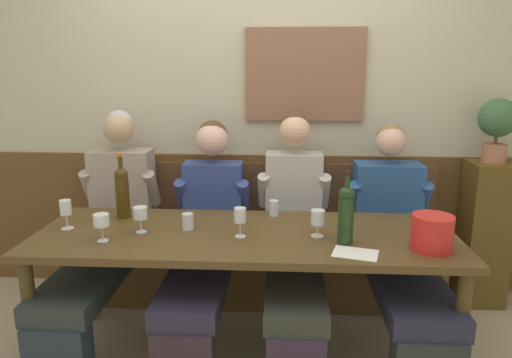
{
  "coord_description": "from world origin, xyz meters",
  "views": [
    {
      "loc": [
        0.2,
        -2.23,
        1.61
      ],
      "look_at": [
        0.04,
        0.45,
        0.96
      ],
      "focal_mm": 32.84,
      "sensor_mm": 36.0,
      "label": 1
    }
  ],
  "objects_px": {
    "wine_bottle_clear_water": "(122,191)",
    "potted_plant": "(498,123)",
    "water_tumbler_center": "(188,222)",
    "person_center_left_seat": "(107,224)",
    "wine_glass_mid_left": "(318,218)",
    "ice_bucket": "(432,233)",
    "wine_glass_mid_right": "(101,221)",
    "person_left_seat": "(397,238)",
    "wall_bench": "(253,260)",
    "wine_glass_right_end": "(240,217)",
    "wine_bottle_green_tall": "(346,213)",
    "water_tumbler_left": "(274,208)",
    "dining_table": "(245,246)",
    "person_center_right_seat": "(294,228)",
    "wine_glass_left_end": "(66,209)",
    "wine_glass_center_rear": "(140,214)",
    "person_right_seat": "(206,232)"
  },
  "relations": [
    {
      "from": "wall_bench",
      "to": "person_center_left_seat",
      "type": "height_order",
      "value": "person_center_left_seat"
    },
    {
      "from": "wine_glass_mid_left",
      "to": "potted_plant",
      "type": "relative_size",
      "value": 0.34
    },
    {
      "from": "person_left_seat",
      "to": "wall_bench",
      "type": "bearing_deg",
      "value": 158.06
    },
    {
      "from": "wine_bottle_clear_water",
      "to": "water_tumbler_left",
      "type": "xyz_separation_m",
      "value": [
        0.89,
        0.09,
        -0.12
      ]
    },
    {
      "from": "person_left_seat",
      "to": "water_tumbler_left",
      "type": "relative_size",
      "value": 13.26
    },
    {
      "from": "wine_glass_right_end",
      "to": "water_tumbler_left",
      "type": "xyz_separation_m",
      "value": [
        0.17,
        0.37,
        -0.06
      ]
    },
    {
      "from": "person_center_right_seat",
      "to": "wine_glass_mid_left",
      "type": "relative_size",
      "value": 9.2
    },
    {
      "from": "water_tumbler_center",
      "to": "ice_bucket",
      "type": "bearing_deg",
      "value": -9.85
    },
    {
      "from": "wine_glass_center_rear",
      "to": "wine_glass_right_end",
      "type": "relative_size",
      "value": 0.89
    },
    {
      "from": "ice_bucket",
      "to": "wine_glass_mid_right",
      "type": "distance_m",
      "value": 1.64
    },
    {
      "from": "wine_bottle_clear_water",
      "to": "potted_plant",
      "type": "relative_size",
      "value": 0.93
    },
    {
      "from": "person_right_seat",
      "to": "dining_table",
      "type": "bearing_deg",
      "value": -49.43
    },
    {
      "from": "ice_bucket",
      "to": "wine_bottle_green_tall",
      "type": "xyz_separation_m",
      "value": [
        -0.41,
        0.07,
        0.07
      ]
    },
    {
      "from": "dining_table",
      "to": "water_tumbler_center",
      "type": "distance_m",
      "value": 0.34
    },
    {
      "from": "wine_bottle_green_tall",
      "to": "potted_plant",
      "type": "height_order",
      "value": "potted_plant"
    },
    {
      "from": "person_center_right_seat",
      "to": "wine_glass_mid_right",
      "type": "height_order",
      "value": "person_center_right_seat"
    },
    {
      "from": "wall_bench",
      "to": "water_tumbler_left",
      "type": "bearing_deg",
      "value": -68.68
    },
    {
      "from": "wall_bench",
      "to": "person_left_seat",
      "type": "xyz_separation_m",
      "value": [
        0.89,
        -0.36,
        0.32
      ]
    },
    {
      "from": "wine_glass_mid_left",
      "to": "person_center_left_seat",
      "type": "bearing_deg",
      "value": 163.4
    },
    {
      "from": "person_left_seat",
      "to": "wine_glass_right_end",
      "type": "height_order",
      "value": "person_left_seat"
    },
    {
      "from": "wall_bench",
      "to": "wine_glass_center_rear",
      "type": "xyz_separation_m",
      "value": [
        -0.56,
        -0.71,
        0.56
      ]
    },
    {
      "from": "person_right_seat",
      "to": "person_center_left_seat",
      "type": "bearing_deg",
      "value": 177.01
    },
    {
      "from": "wine_glass_mid_left",
      "to": "water_tumbler_left",
      "type": "distance_m",
      "value": 0.41
    },
    {
      "from": "person_center_right_seat",
      "to": "ice_bucket",
      "type": "height_order",
      "value": "person_center_right_seat"
    },
    {
      "from": "dining_table",
      "to": "ice_bucket",
      "type": "xyz_separation_m",
      "value": [
        0.93,
        -0.19,
        0.17
      ]
    },
    {
      "from": "wall_bench",
      "to": "wine_bottle_clear_water",
      "type": "bearing_deg",
      "value": -147.55
    },
    {
      "from": "wine_bottle_clear_water",
      "to": "wine_glass_right_end",
      "type": "xyz_separation_m",
      "value": [
        0.72,
        -0.28,
        -0.05
      ]
    },
    {
      "from": "person_center_left_seat",
      "to": "wine_glass_mid_left",
      "type": "relative_size",
      "value": 9.25
    },
    {
      "from": "wine_glass_right_end",
      "to": "person_left_seat",
      "type": "bearing_deg",
      "value": 23.25
    },
    {
      "from": "wine_bottle_green_tall",
      "to": "wine_glass_mid_left",
      "type": "distance_m",
      "value": 0.17
    },
    {
      "from": "wine_glass_mid_left",
      "to": "person_center_right_seat",
      "type": "bearing_deg",
      "value": 106.58
    },
    {
      "from": "wine_bottle_clear_water",
      "to": "potted_plant",
      "type": "height_order",
      "value": "potted_plant"
    },
    {
      "from": "dining_table",
      "to": "water_tumbler_left",
      "type": "distance_m",
      "value": 0.36
    },
    {
      "from": "water_tumbler_center",
      "to": "potted_plant",
      "type": "xyz_separation_m",
      "value": [
        1.89,
        0.69,
        0.47
      ]
    },
    {
      "from": "wine_glass_mid_left",
      "to": "potted_plant",
      "type": "xyz_separation_m",
      "value": [
        1.19,
        0.75,
        0.41
      ]
    },
    {
      "from": "person_left_seat",
      "to": "wine_glass_center_rear",
      "type": "relative_size",
      "value": 8.85
    },
    {
      "from": "person_center_right_seat",
      "to": "wine_glass_left_end",
      "type": "distance_m",
      "value": 1.32
    },
    {
      "from": "wine_glass_mid_right",
      "to": "wine_glass_left_end",
      "type": "bearing_deg",
      "value": 146.92
    },
    {
      "from": "wine_glass_center_rear",
      "to": "water_tumbler_left",
      "type": "xyz_separation_m",
      "value": [
        0.71,
        0.33,
        -0.06
      ]
    },
    {
      "from": "wine_glass_mid_left",
      "to": "wine_glass_mid_right",
      "type": "bearing_deg",
      "value": -173.0
    },
    {
      "from": "dining_table",
      "to": "person_center_left_seat",
      "type": "xyz_separation_m",
      "value": [
        -0.89,
        0.35,
        -0.01
      ]
    },
    {
      "from": "person_left_seat",
      "to": "wine_glass_mid_right",
      "type": "bearing_deg",
      "value": -162.88
    },
    {
      "from": "wall_bench",
      "to": "wine_bottle_clear_water",
      "type": "distance_m",
      "value": 1.07
    },
    {
      "from": "wall_bench",
      "to": "person_left_seat",
      "type": "height_order",
      "value": "person_left_seat"
    },
    {
      "from": "ice_bucket",
      "to": "water_tumbler_center",
      "type": "bearing_deg",
      "value": 170.15
    },
    {
      "from": "ice_bucket",
      "to": "wine_glass_mid_right",
      "type": "height_order",
      "value": "ice_bucket"
    },
    {
      "from": "person_left_seat",
      "to": "person_center_right_seat",
      "type": "bearing_deg",
      "value": 178.53
    },
    {
      "from": "person_center_left_seat",
      "to": "wine_glass_mid_right",
      "type": "distance_m",
      "value": 0.58
    },
    {
      "from": "dining_table",
      "to": "potted_plant",
      "type": "bearing_deg",
      "value": 24.55
    },
    {
      "from": "person_center_left_seat",
      "to": "wine_glass_left_end",
      "type": "bearing_deg",
      "value": -104.42
    }
  ]
}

